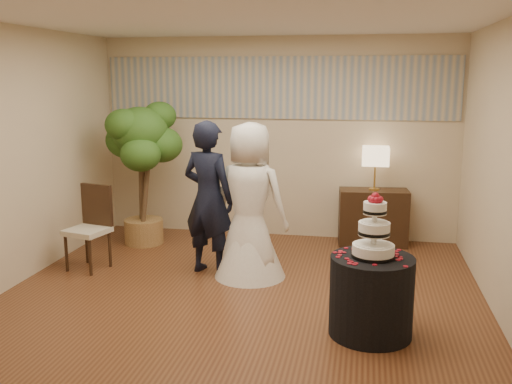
% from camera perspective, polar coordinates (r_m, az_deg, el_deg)
% --- Properties ---
extents(floor, '(5.00, 5.00, 0.00)m').
position_cam_1_polar(floor, '(6.00, -1.69, -10.60)').
color(floor, brown).
rests_on(floor, ground).
extents(ceiling, '(5.00, 5.00, 0.00)m').
position_cam_1_polar(ceiling, '(5.58, -1.87, 17.09)').
color(ceiling, white).
rests_on(ceiling, wall_back).
extents(wall_back, '(5.00, 0.06, 2.80)m').
position_cam_1_polar(wall_back, '(8.06, 2.13, 5.39)').
color(wall_back, beige).
rests_on(wall_back, ground).
extents(wall_front, '(5.00, 0.06, 2.80)m').
position_cam_1_polar(wall_front, '(3.28, -11.39, -3.86)').
color(wall_front, beige).
rests_on(wall_front, ground).
extents(wall_left, '(0.06, 5.00, 2.80)m').
position_cam_1_polar(wall_left, '(6.63, -23.40, 3.13)').
color(wall_left, beige).
rests_on(wall_left, ground).
extents(wall_right, '(0.06, 5.00, 2.80)m').
position_cam_1_polar(wall_right, '(5.63, 23.89, 1.77)').
color(wall_right, beige).
rests_on(wall_right, ground).
extents(mural_border, '(4.90, 0.02, 0.85)m').
position_cam_1_polar(mural_border, '(8.00, 2.15, 10.37)').
color(mural_border, '#A1A098').
rests_on(mural_border, wall_back).
extents(groom, '(0.75, 0.61, 1.78)m').
position_cam_1_polar(groom, '(6.53, -4.77, -0.62)').
color(groom, black).
rests_on(groom, floor).
extents(bride, '(1.03, 0.99, 1.77)m').
position_cam_1_polar(bride, '(6.39, -0.62, -0.89)').
color(bride, white).
rests_on(bride, floor).
extents(cake_table, '(0.78, 0.78, 0.72)m').
position_cam_1_polar(cake_table, '(5.20, 11.45, -10.16)').
color(cake_table, black).
rests_on(cake_table, floor).
extents(wedding_cake, '(0.37, 0.37, 0.57)m').
position_cam_1_polar(wedding_cake, '(5.00, 11.75, -3.26)').
color(wedding_cake, white).
rests_on(wedding_cake, cake_table).
extents(console, '(0.94, 0.49, 0.76)m').
position_cam_1_polar(console, '(7.89, 11.62, -2.50)').
color(console, black).
rests_on(console, floor).
extents(table_lamp, '(0.35, 0.35, 0.58)m').
position_cam_1_polar(table_lamp, '(7.76, 11.82, 2.31)').
color(table_lamp, beige).
rests_on(table_lamp, console).
extents(ficus_tree, '(1.17, 1.17, 1.97)m').
position_cam_1_polar(ficus_tree, '(7.81, -11.37, 1.90)').
color(ficus_tree, '#2F5A1C').
rests_on(ficus_tree, floor).
extents(side_chair, '(0.55, 0.57, 0.99)m').
position_cam_1_polar(side_chair, '(7.01, -16.54, -3.52)').
color(side_chair, black).
rests_on(side_chair, floor).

